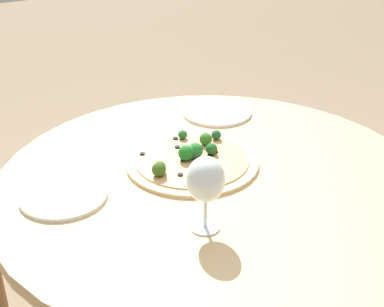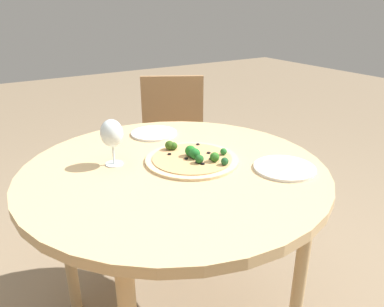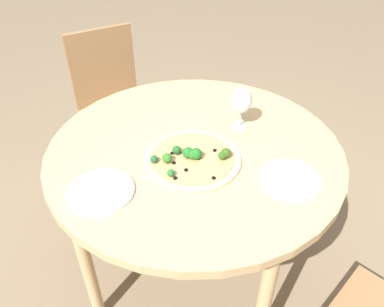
% 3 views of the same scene
% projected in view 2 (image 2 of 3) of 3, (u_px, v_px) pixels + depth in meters
% --- Properties ---
extents(dining_table, '(1.10, 1.10, 0.76)m').
position_uv_depth(dining_table, '(175.00, 185.00, 1.38)').
color(dining_table, tan).
rests_on(dining_table, ground_plane).
extents(chair, '(0.54, 0.54, 0.90)m').
position_uv_depth(chair, '(173.00, 147.00, 2.29)').
color(chair, '#997047').
rests_on(chair, ground_plane).
extents(pizza, '(0.35, 0.35, 0.06)m').
position_uv_depth(pizza, '(192.00, 158.00, 1.40)').
color(pizza, '#DBBC89').
rests_on(pizza, dining_table).
extents(wine_glass, '(0.08, 0.08, 0.17)m').
position_uv_depth(wine_glass, '(112.00, 134.00, 1.33)').
color(wine_glass, silver).
rests_on(wine_glass, dining_table).
extents(plate_near, '(0.21, 0.21, 0.01)m').
position_uv_depth(plate_near, '(154.00, 133.00, 1.68)').
color(plate_near, silver).
rests_on(plate_near, dining_table).
extents(plate_far, '(0.22, 0.22, 0.01)m').
position_uv_depth(plate_far, '(284.00, 168.00, 1.33)').
color(plate_far, silver).
rests_on(plate_far, dining_table).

